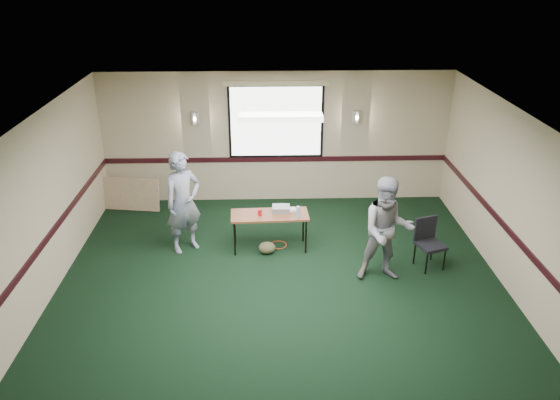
{
  "coord_description": "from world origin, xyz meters",
  "views": [
    {
      "loc": [
        -0.24,
        -6.56,
        4.78
      ],
      "look_at": [
        0.0,
        1.3,
        1.2
      ],
      "focal_mm": 35.0,
      "sensor_mm": 36.0,
      "label": 1
    }
  ],
  "objects_px": {
    "projector": "(281,209)",
    "conference_chair": "(428,239)",
    "folding_table": "(270,217)",
    "person_left": "(183,202)",
    "person_right": "(387,230)"
  },
  "relations": [
    {
      "from": "projector",
      "to": "conference_chair",
      "type": "relative_size",
      "value": 0.36
    },
    {
      "from": "folding_table",
      "to": "person_left",
      "type": "bearing_deg",
      "value": 176.92
    },
    {
      "from": "projector",
      "to": "conference_chair",
      "type": "bearing_deg",
      "value": -15.96
    },
    {
      "from": "folding_table",
      "to": "person_right",
      "type": "bearing_deg",
      "value": -31.85
    },
    {
      "from": "projector",
      "to": "person_right",
      "type": "distance_m",
      "value": 1.97
    },
    {
      "from": "projector",
      "to": "folding_table",
      "type": "bearing_deg",
      "value": -151.71
    },
    {
      "from": "conference_chair",
      "to": "person_right",
      "type": "bearing_deg",
      "value": -173.08
    },
    {
      "from": "conference_chair",
      "to": "person_left",
      "type": "relative_size",
      "value": 0.47
    },
    {
      "from": "folding_table",
      "to": "person_right",
      "type": "relative_size",
      "value": 0.78
    },
    {
      "from": "person_right",
      "to": "projector",
      "type": "bearing_deg",
      "value": 145.51
    },
    {
      "from": "conference_chair",
      "to": "projector",
      "type": "bearing_deg",
      "value": 143.75
    },
    {
      "from": "projector",
      "to": "person_left",
      "type": "xyz_separation_m",
      "value": [
        -1.67,
        -0.08,
        0.18
      ]
    },
    {
      "from": "folding_table",
      "to": "projector",
      "type": "xyz_separation_m",
      "value": [
        0.2,
        0.1,
        0.1
      ]
    },
    {
      "from": "person_left",
      "to": "person_right",
      "type": "bearing_deg",
      "value": -53.65
    },
    {
      "from": "person_right",
      "to": "folding_table",
      "type": "bearing_deg",
      "value": 151.01
    }
  ]
}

